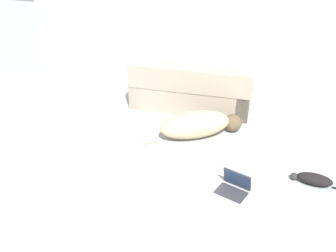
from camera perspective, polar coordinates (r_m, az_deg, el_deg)
name	(u,v)px	position (r m, az deg, el deg)	size (l,w,h in m)	color
wall_back	(219,25)	(6.40, 7.79, 15.02)	(6.91, 0.06, 2.48)	beige
couch	(191,93)	(6.20, 3.52, 5.10)	(1.96, 0.85, 0.78)	tan
dog	(199,125)	(5.41, 4.73, 0.21)	(1.35, 0.97, 0.39)	tan
cat	(313,179)	(4.85, 21.26, -7.56)	(0.59, 0.22, 0.14)	black
laptop_open	(235,185)	(4.50, 10.11, -8.80)	(0.42, 0.37, 0.23)	#2D2D33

